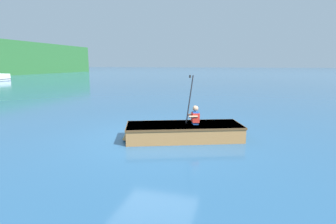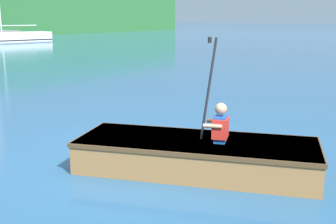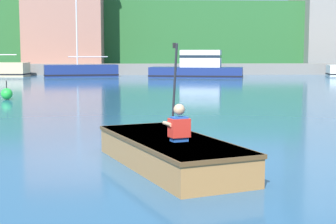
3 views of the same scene
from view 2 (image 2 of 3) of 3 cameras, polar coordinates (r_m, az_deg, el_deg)
ground_plane at (r=6.63m, az=-3.16°, el=-6.60°), size 300.00×300.00×0.00m
moored_boat_dock_center_near at (r=41.91m, az=-21.05°, el=9.43°), size 8.32×4.01×6.55m
rowboat_foreground at (r=6.15m, az=3.37°, el=-5.60°), size 2.37×3.66×0.47m
person_paddler at (r=5.96m, az=7.01°, el=-1.56°), size 0.42×0.43×1.47m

